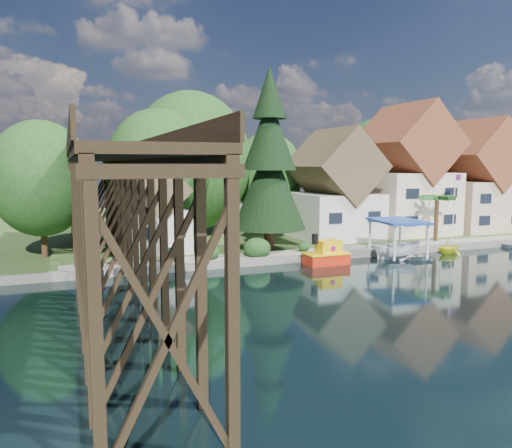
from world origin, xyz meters
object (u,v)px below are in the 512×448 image
at_px(house_center, 406,178).
at_px(conifer, 269,164).
at_px(house_right, 474,183).
at_px(boat_yellow, 449,246).
at_px(house_left, 334,192).
at_px(boat_white_a, 413,255).
at_px(tugboat, 327,255).
at_px(trestle_bridge, 104,205).
at_px(palm_tree, 437,199).
at_px(shed, 157,213).
at_px(flagpole, 455,200).
at_px(boat_canopy, 397,242).

height_order(house_center, conifer, conifer).
relative_size(house_right, boat_yellow, 4.84).
xyz_separation_m(house_left, boat_white_a, (1.70, -10.30, -4.78)).
relative_size(house_left, boat_yellow, 4.29).
bearing_deg(house_center, tugboat, -146.36).
xyz_separation_m(trestle_bridge, palm_tree, (30.97, 5.13, -0.75)).
height_order(palm_tree, tugboat, palm_tree).
distance_m(shed, palm_tree, 26.32).
bearing_deg(house_right, flagpole, -143.41).
distance_m(house_center, house_right, 9.04).
bearing_deg(house_right, shed, -177.61).
bearing_deg(house_center, boat_canopy, -129.62).
bearing_deg(flagpole, tugboat, -167.95).
bearing_deg(house_center, boat_yellow, -104.32).
distance_m(tugboat, boat_yellow, 12.56).
bearing_deg(boat_white_a, trestle_bridge, 120.94).
xyz_separation_m(house_right, conifer, (-26.97, -4.59, 2.20)).
distance_m(shed, boat_white_a, 21.85).
distance_m(house_center, boat_canopy, 14.10).
bearing_deg(shed, boat_canopy, -23.67).
bearing_deg(boat_canopy, palm_tree, 28.17).
bearing_deg(boat_white_a, conifer, 91.57).
distance_m(flagpole, boat_white_a, 9.96).
bearing_deg(trestle_bridge, boat_white_a, 1.23).
distance_m(house_center, palm_tree, 6.54).
bearing_deg(conifer, house_right, 9.66).
relative_size(house_left, palm_tree, 2.34).
xyz_separation_m(palm_tree, boat_white_a, (-6.27, -4.59, -4.25)).
distance_m(house_left, palm_tree, 9.82).
bearing_deg(flagpole, boat_white_a, -152.61).
height_order(house_left, boat_canopy, house_left).
bearing_deg(flagpole, house_left, 147.82).
distance_m(palm_tree, boat_canopy, 8.95).
distance_m(flagpole, tugboat, 16.55).
distance_m(trestle_bridge, conifer, 15.58).
distance_m(flagpole, boat_yellow, 5.84).
relative_size(conifer, flagpole, 2.38).
distance_m(house_right, boat_white_a, 20.03).
distance_m(house_right, shed, 36.08).
bearing_deg(shed, house_center, 4.24).
distance_m(boat_canopy, boat_yellow, 6.01).
relative_size(house_left, boat_canopy, 1.97).
bearing_deg(palm_tree, boat_canopy, -151.83).
xyz_separation_m(palm_tree, boat_canopy, (-7.38, -3.95, -3.18)).
relative_size(house_right, shed, 1.59).
bearing_deg(conifer, house_left, 27.11).
relative_size(house_right, palm_tree, 2.65).
xyz_separation_m(house_right, boat_canopy, (-17.40, -9.65, -4.36)).
bearing_deg(trestle_bridge, boat_yellow, 3.23).
relative_size(palm_tree, tugboat, 1.32).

